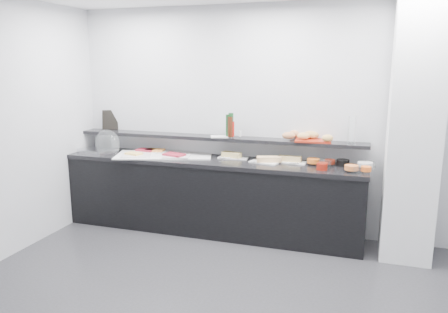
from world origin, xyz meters
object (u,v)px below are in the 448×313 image
(condiment_tray, at_px, (221,137))
(carafe, at_px, (352,130))
(sandwich_plate_mid, at_px, (264,163))
(framed_print, at_px, (110,120))
(bread_tray, at_px, (313,140))
(cloche_base, at_px, (98,150))

(condiment_tray, xyz_separation_m, carafe, (1.51, 0.04, 0.14))
(sandwich_plate_mid, relative_size, framed_print, 1.26)
(condiment_tray, distance_m, bread_tray, 1.09)
(condiment_tray, bearing_deg, bread_tray, -19.92)
(cloche_base, relative_size, sandwich_plate_mid, 1.39)
(cloche_base, distance_m, condiment_tray, 1.66)
(sandwich_plate_mid, bearing_deg, cloche_base, -166.80)
(cloche_base, relative_size, bread_tray, 1.14)
(sandwich_plate_mid, height_order, bread_tray, bread_tray)
(framed_print, height_order, condiment_tray, framed_print)
(cloche_base, xyz_separation_m, framed_print, (0.02, 0.30, 0.36))
(framed_print, xyz_separation_m, condiment_tray, (1.61, -0.13, -0.12))
(bread_tray, bearing_deg, condiment_tray, 178.32)
(cloche_base, height_order, bread_tray, bread_tray)
(bread_tray, bearing_deg, carafe, -3.84)
(sandwich_plate_mid, height_order, framed_print, framed_print)
(sandwich_plate_mid, relative_size, bread_tray, 0.82)
(carafe, bearing_deg, framed_print, 178.29)
(condiment_tray, height_order, carafe, carafe)
(cloche_base, height_order, carafe, carafe)
(sandwich_plate_mid, distance_m, bread_tray, 0.62)
(framed_print, distance_m, bread_tray, 2.71)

